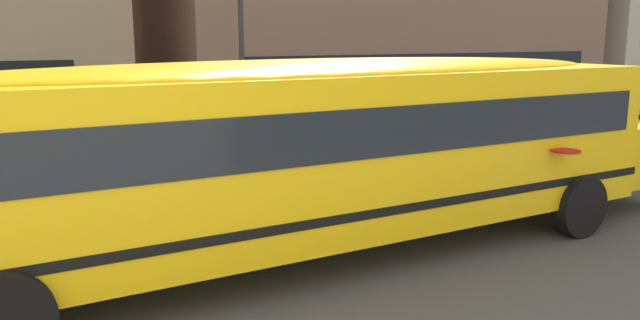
# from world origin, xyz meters

# --- Properties ---
(ground_plane) EXTENTS (400.00, 400.00, 0.00)m
(ground_plane) POSITION_xyz_m (0.00, 0.00, 0.00)
(ground_plane) COLOR #4C4C4F
(lane_centreline) EXTENTS (110.00, 0.16, 0.01)m
(lane_centreline) POSITION_xyz_m (0.00, 0.00, 0.00)
(lane_centreline) COLOR silver
(lane_centreline) RESTS_ON ground_plane
(school_bus) EXTENTS (12.65, 3.01, 2.81)m
(school_bus) POSITION_xyz_m (4.04, -1.32, 1.67)
(school_bus) COLOR yellow
(school_bus) RESTS_ON ground_plane
(parked_car_teal_by_hydrant) EXTENTS (3.97, 2.02, 1.64)m
(parked_car_teal_by_hydrant) POSITION_xyz_m (12.99, 5.30, 0.84)
(parked_car_teal_by_hydrant) COLOR #195B66
(parked_car_teal_by_hydrant) RESTS_ON ground_plane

